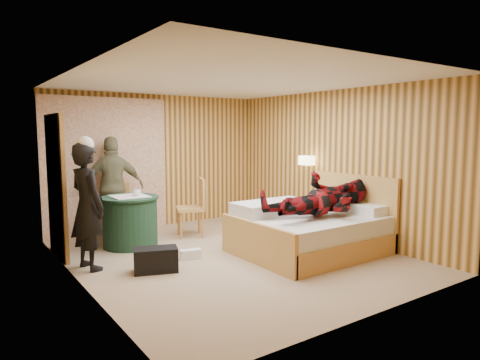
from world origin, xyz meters
TOP-DOWN VIEW (x-y plane):
  - floor at (0.00, 0.00)m, footprint 4.20×5.00m
  - ceiling at (0.00, 0.00)m, footprint 4.20×5.00m
  - wall_back at (0.00, 2.50)m, footprint 4.20×0.02m
  - wall_left at (-2.10, 0.00)m, footprint 0.02×5.00m
  - wall_right at (2.10, 0.00)m, footprint 0.02×5.00m
  - curtain at (-1.00, 2.43)m, footprint 2.20×0.08m
  - doorway at (-2.06, 1.40)m, footprint 0.06×0.90m
  - wall_lamp at (1.92, 0.45)m, footprint 0.26×0.24m
  - bed at (1.12, -0.50)m, footprint 2.07×1.63m
  - nightstand at (1.88, 0.30)m, footprint 0.38×0.51m
  - round_table at (-1.00, 1.35)m, footprint 0.91×0.91m
  - chair_far at (-0.96, 2.06)m, footprint 0.56×0.56m
  - chair_near at (0.16, 1.34)m, footprint 0.58×0.58m
  - duffel_bag at (-1.18, -0.05)m, footprint 0.62×0.46m
  - sneaker_left at (-0.89, 0.28)m, footprint 0.26×0.13m
  - sneaker_right at (-0.55, 0.21)m, footprint 0.31×0.17m
  - woman_standing at (-1.85, 0.57)m, footprint 0.52×0.68m
  - man_at_table at (-1.00, 2.11)m, footprint 1.08×0.65m
  - man_on_bed at (1.15, -0.72)m, footprint 0.86×0.67m
  - book_lower at (1.88, 0.25)m, footprint 0.26×0.28m
  - book_upper at (1.88, 0.25)m, footprint 0.25×0.27m
  - cup_nightstand at (1.88, 0.43)m, footprint 0.10×0.10m
  - cup_table at (-0.90, 1.30)m, footprint 0.14×0.14m

SIDE VIEW (x-z plane):
  - floor at x=0.00m, z-range -0.01..0.01m
  - sneaker_left at x=-0.89m, z-range 0.00..0.11m
  - sneaker_right at x=-0.55m, z-range 0.00..0.13m
  - duffel_bag at x=-1.18m, z-range 0.00..0.31m
  - nightstand at x=1.88m, z-range 0.01..0.50m
  - bed at x=1.12m, z-range -0.24..0.89m
  - round_table at x=-1.00m, z-range 0.00..0.81m
  - book_lower at x=1.88m, z-range 0.50..0.52m
  - book_upper at x=1.88m, z-range 0.52..0.54m
  - chair_far at x=-0.96m, z-range 0.07..1.00m
  - cup_nightstand at x=1.88m, z-range 0.50..0.59m
  - chair_near at x=0.16m, z-range 0.08..1.09m
  - woman_standing at x=-1.85m, z-range 0.00..1.67m
  - cup_table at x=-0.90m, z-range 0.80..0.90m
  - man_at_table at x=-1.00m, z-range 0.00..1.72m
  - man_on_bed at x=1.15m, z-range 0.11..1.88m
  - doorway at x=-2.06m, z-range 0.00..2.05m
  - curtain at x=-1.00m, z-range 0.00..2.40m
  - wall_back at x=0.00m, z-range 0.00..2.50m
  - wall_left at x=-2.10m, z-range 0.00..2.50m
  - wall_right at x=2.10m, z-range 0.00..2.50m
  - wall_lamp at x=1.92m, z-range 1.22..1.38m
  - ceiling at x=0.00m, z-range 2.50..2.50m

